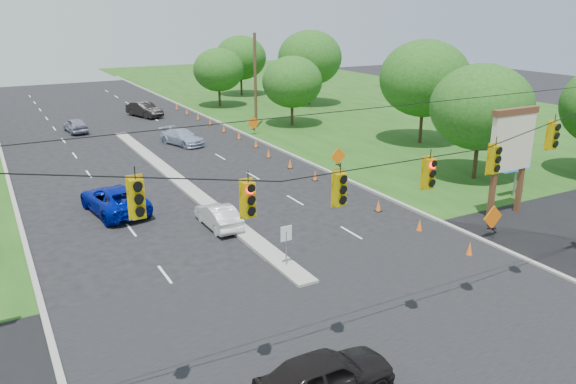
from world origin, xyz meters
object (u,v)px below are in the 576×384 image
white_sedan (218,216)px  blue_pickup (114,199)px  pylon_sign (513,146)px  black_sedan (325,376)px

white_sedan → blue_pickup: bearing=-49.5°
pylon_sign → black_sedan: bearing=-154.2°
black_sedan → white_sedan: 14.67m
black_sedan → pylon_sign: bearing=-64.9°
black_sedan → blue_pickup: 19.58m
white_sedan → blue_pickup: blue_pickup is taller
white_sedan → blue_pickup: (-4.36, 5.02, 0.15)m
white_sedan → blue_pickup: size_ratio=0.69×
black_sedan → white_sedan: black_sedan is taller
black_sedan → blue_pickup: bearing=4.9°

